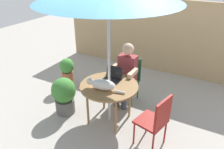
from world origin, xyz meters
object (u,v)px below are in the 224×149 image
object	(u,v)px
chair_occupied	(129,76)
person_seated	(126,71)
laptop	(113,76)
cat	(102,85)
potted_plant_near_fence	(64,95)
patio_table	(109,88)
potted_plant_by_chair	(67,72)
chair_empty	(156,119)

from	to	relation	value
chair_occupied	person_seated	size ratio (longest dim) A/B	0.72
person_seated	laptop	size ratio (longest dim) A/B	3.96
cat	potted_plant_near_fence	distance (m)	0.90
laptop	patio_table	bearing A→B (deg)	-78.69
potted_plant_by_chair	patio_table	bearing A→B (deg)	-23.09
potted_plant_near_fence	potted_plant_by_chair	xyz separation A→B (m)	(-0.54, 0.77, 0.00)
potted_plant_near_fence	potted_plant_by_chair	bearing A→B (deg)	125.06
patio_table	chair_occupied	size ratio (longest dim) A/B	1.10
potted_plant_by_chair	chair_empty	bearing A→B (deg)	-19.52
chair_empty	potted_plant_near_fence	world-z (taller)	chair_empty
cat	patio_table	bearing A→B (deg)	76.55
laptop	cat	size ratio (longest dim) A/B	0.47
patio_table	person_seated	size ratio (longest dim) A/B	0.80
chair_empty	laptop	world-z (taller)	laptop
laptop	potted_plant_near_fence	world-z (taller)	laptop
patio_table	person_seated	world-z (taller)	person_seated
chair_empty	chair_occupied	bearing A→B (deg)	131.10
patio_table	potted_plant_near_fence	xyz separation A→B (m)	(-0.84, -0.18, -0.28)
patio_table	potted_plant_near_fence	size ratio (longest dim) A/B	1.37
laptop	potted_plant_by_chair	world-z (taller)	laptop
chair_empty	laptop	size ratio (longest dim) A/B	2.86
laptop	cat	bearing A→B (deg)	-89.80
person_seated	laptop	bearing A→B (deg)	-95.33
chair_occupied	laptop	distance (m)	0.66
patio_table	chair_empty	xyz separation A→B (m)	(0.90, -0.22, -0.14)
potted_plant_near_fence	potted_plant_by_chair	distance (m)	0.94
chair_occupied	cat	distance (m)	1.02
chair_empty	potted_plant_near_fence	xyz separation A→B (m)	(-1.74, 0.04, -0.14)
patio_table	potted_plant_near_fence	distance (m)	0.90
patio_table	cat	xyz separation A→B (m)	(-0.04, -0.17, 0.15)
person_seated	potted_plant_near_fence	xyz separation A→B (m)	(-0.84, -0.84, -0.31)
person_seated	laptop	distance (m)	0.46
chair_empty	patio_table	bearing A→B (deg)	166.27
chair_occupied	laptop	xyz separation A→B (m)	(-0.04, -0.60, 0.27)
potted_plant_near_fence	potted_plant_by_chair	size ratio (longest dim) A/B	1.03
chair_empty	cat	distance (m)	0.99
chair_occupied	cat	xyz separation A→B (m)	(-0.04, -0.98, 0.29)
person_seated	potted_plant_by_chair	distance (m)	1.42
patio_table	laptop	bearing A→B (deg)	101.31
chair_empty	person_seated	bearing A→B (deg)	135.82
chair_occupied	patio_table	bearing A→B (deg)	-90.00
chair_occupied	potted_plant_near_fence	bearing A→B (deg)	-130.17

